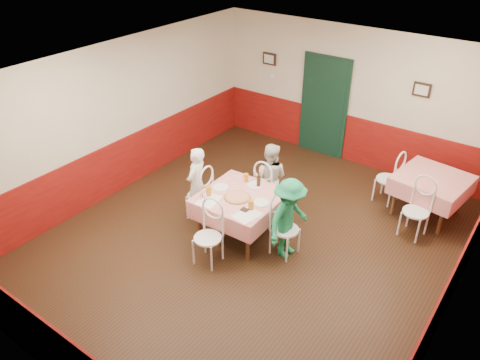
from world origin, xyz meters
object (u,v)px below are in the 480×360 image
Objects in this scene: chair_near at (208,238)px; wallet at (245,210)px; main_table at (240,215)px; chair_right at (285,230)px; chair_left at (199,195)px; pizza at (237,197)px; chair_second_b at (416,212)px; glass_c at (246,178)px; glass_b at (251,205)px; diner_left at (197,184)px; chair_second_a at (388,179)px; glass_a at (209,191)px; diner_right at (289,219)px; diner_far at (270,178)px; beer_bottle at (259,180)px; chair_far at (268,189)px; second_table at (429,196)px.

wallet is (0.28, 0.56, 0.32)m from chair_near.
chair_right is (0.85, 0.02, 0.08)m from main_table.
chair_left is 2.23× the size of pizza.
glass_c is at bearing -145.34° from chair_second_b.
wallet reaches higher than main_table.
chair_near is 6.37× the size of glass_c.
chair_left is at bearing 170.98° from glass_b.
diner_left is (-0.92, 0.83, 0.22)m from chair_near.
glass_b is (0.34, 0.64, 0.39)m from chair_near.
glass_c is at bearing 92.17° from chair_near.
chair_right reaches higher than wallet.
main_table is 1.36× the size of chair_second_a.
glass_a is (-2.73, -1.96, 0.39)m from chair_second_b.
chair_left is at bearing 95.13° from diner_right.
chair_second_a is 2.23× the size of pizza.
diner_far is at bearing 134.76° from chair_left.
pizza is 0.98m from diner_far.
diner_left reaches higher than main_table.
pizza is 0.53m from glass_c.
beer_bottle is (-2.24, -1.26, 0.43)m from chair_second_b.
glass_c is (-0.54, 0.63, -0.01)m from glass_b.
chair_left is at bearing 129.50° from chair_near.
glass_b is 0.65× the size of beer_bottle.
beer_bottle is (0.10, -0.45, 0.43)m from chair_far.
glass_a is 1.00× the size of glass_b.
diner_right is at bearing -122.56° from chair_second_b.
pizza is 3.67× the size of wallet.
diner_right is (0.60, 0.31, -0.10)m from wallet.
chair_left is 5.83× the size of glass_a.
beer_bottle is at bearing 114.32° from glass_b.
chair_far is 8.18× the size of wallet.
chair_near is 0.67× the size of diner_right.
glass_c is at bearing 72.30° from glass_a.
diner_far reaches higher than chair_near.
main_table is at bearing 95.13° from diner_right.
chair_left is at bearing 96.18° from chair_right.
beer_bottle reaches higher than chair_far.
second_table is at bearing 47.04° from pizza.
chair_left is 1.22m from wallet.
chair_right reaches higher than pizza.
beer_bottle is 0.18× the size of diner_right.
chair_far is at bearing 75.29° from diner_far.
chair_left is 1.00× the size of chair_right.
glass_a is at bearing 69.82° from chair_far.
glass_c is (-1.03, 0.41, 0.38)m from chair_right.
glass_b is 0.83m from glass_c.
wallet is (-2.02, -1.96, 0.32)m from chair_second_b.
glass_b is 0.12× the size of diner_far.
beer_bottle is (-2.24, -2.01, 0.50)m from second_table.
glass_c reaches higher than chair_far.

